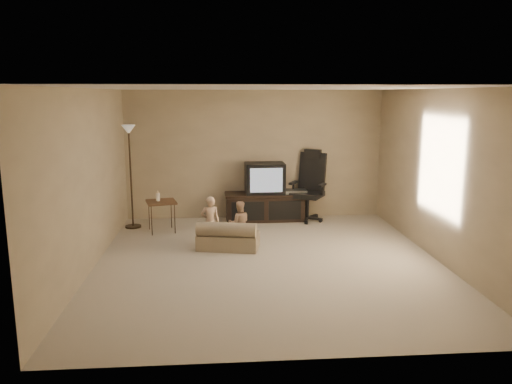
# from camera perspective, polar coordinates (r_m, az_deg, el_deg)

# --- Properties ---
(floor) EXTENTS (5.50, 5.50, 0.00)m
(floor) POSITION_cam_1_polar(r_m,az_deg,el_deg) (7.39, 1.44, -7.99)
(floor) COLOR beige
(floor) RESTS_ON ground
(room_shell) EXTENTS (5.50, 5.50, 5.50)m
(room_shell) POSITION_cam_1_polar(r_m,az_deg,el_deg) (7.04, 1.50, 3.77)
(room_shell) COLOR silver
(room_shell) RESTS_ON floor
(tv_stand) EXTENTS (1.58, 0.61, 1.12)m
(tv_stand) POSITION_cam_1_polar(r_m,az_deg,el_deg) (9.68, 1.05, -0.51)
(tv_stand) COLOR black
(tv_stand) RESTS_ON floor
(office_chair) EXTENTS (0.86, 0.87, 1.37)m
(office_chair) POSITION_cam_1_polar(r_m,az_deg,el_deg) (9.72, 6.06, -0.36)
(office_chair) COLOR black
(office_chair) RESTS_ON floor
(side_table) EXTENTS (0.61, 0.61, 0.75)m
(side_table) POSITION_cam_1_polar(r_m,az_deg,el_deg) (8.99, -10.81, -1.14)
(side_table) COLOR brown
(side_table) RESTS_ON floor
(floor_lamp) EXTENTS (0.29, 0.29, 1.88)m
(floor_lamp) POSITION_cam_1_polar(r_m,az_deg,el_deg) (9.26, -14.24, 4.31)
(floor_lamp) COLOR #302315
(floor_lamp) RESTS_ON floor
(child_sofa) EXTENTS (1.04, 0.72, 0.46)m
(child_sofa) POSITION_cam_1_polar(r_m,az_deg,el_deg) (7.93, -3.24, -5.23)
(child_sofa) COLOR tan
(child_sofa) RESTS_ON floor
(toddler_left) EXTENTS (0.32, 0.24, 0.83)m
(toddler_left) POSITION_cam_1_polar(r_m,az_deg,el_deg) (8.01, -5.25, -3.41)
(toddler_left) COLOR #DAAD88
(toddler_left) RESTS_ON floor
(toddler_right) EXTENTS (0.36, 0.22, 0.73)m
(toddler_right) POSITION_cam_1_polar(r_m,az_deg,el_deg) (8.11, -1.93, -3.57)
(toddler_right) COLOR #DAAD88
(toddler_right) RESTS_ON floor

